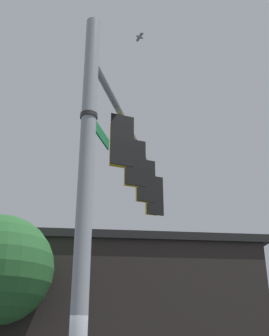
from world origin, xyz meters
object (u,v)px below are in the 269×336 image
Objects in this scene: traffic_light_nearest_pole at (119,143)px; traffic_light_arm_end at (152,197)px; street_name_sign at (95,125)px; traffic_light_mid_outer at (143,182)px; traffic_light_mid_inner at (133,165)px; bird_flying at (140,37)px.

traffic_light_nearest_pole and traffic_light_arm_end have the same top height.
street_name_sign is at bearing -125.53° from traffic_light_arm_end.
traffic_light_arm_end is at bearing 54.34° from traffic_light_mid_outer.
street_name_sign is (-3.18, -4.45, -0.46)m from traffic_light_arm_end.
traffic_light_mid_inner is at bearing 54.34° from traffic_light_nearest_pole.
street_name_sign is at bearing -125.50° from traffic_light_mid_outer.
traffic_light_nearest_pole is 3.77m from traffic_light_arm_end.
bird_flying is (-0.51, -0.99, 4.10)m from traffic_light_mid_outer.
traffic_light_mid_inner is (0.73, 1.02, 0.00)m from traffic_light_nearest_pole.
traffic_light_mid_outer is 4.24m from street_name_sign.
traffic_light_arm_end is at bearing 54.34° from traffic_light_mid_inner.
street_name_sign is (-0.98, -1.39, -0.46)m from traffic_light_nearest_pole.
traffic_light_mid_outer is (0.73, 1.02, 0.00)m from traffic_light_mid_inner.
traffic_light_nearest_pole is 3.67× the size of bird_flying.
traffic_light_mid_inner is 1.00× the size of traffic_light_mid_outer.
traffic_light_nearest_pole is 1.00× the size of traffic_light_arm_end.
traffic_light_mid_inner and traffic_light_mid_outer have the same top height.
traffic_light_mid_inner is 3.67× the size of bird_flying.
traffic_light_mid_inner is 4.11m from bird_flying.
traffic_light_nearest_pole is 1.76m from street_name_sign.
traffic_light_mid_inner is at bearing 54.57° from street_name_sign.
street_name_sign is (-2.45, -3.43, -0.46)m from traffic_light_mid_outer.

